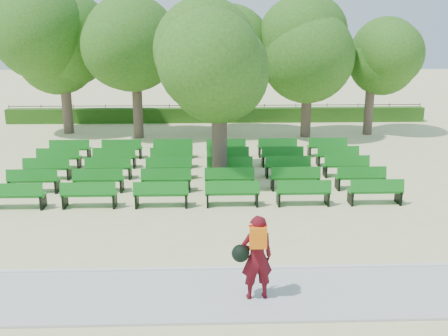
# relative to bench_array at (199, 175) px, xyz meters

# --- Properties ---
(ground) EXTENTS (120.00, 120.00, 0.00)m
(ground) POSITION_rel_bench_array_xyz_m (0.97, -1.64, -0.09)
(ground) COLOR beige
(paving) EXTENTS (30.00, 2.20, 0.06)m
(paving) POSITION_rel_bench_array_xyz_m (0.97, -9.04, -0.06)
(paving) COLOR #B1B2AD
(paving) RESTS_ON ground
(curb) EXTENTS (30.00, 0.12, 0.10)m
(curb) POSITION_rel_bench_array_xyz_m (0.97, -7.89, -0.04)
(curb) COLOR silver
(curb) RESTS_ON ground
(hedge) EXTENTS (26.00, 0.70, 0.90)m
(hedge) POSITION_rel_bench_array_xyz_m (0.97, 12.36, 0.36)
(hedge) COLOR #255114
(hedge) RESTS_ON ground
(fence) EXTENTS (26.00, 0.10, 1.02)m
(fence) POSITION_rel_bench_array_xyz_m (0.97, 12.76, -0.09)
(fence) COLOR black
(fence) RESTS_ON ground
(tree_line) EXTENTS (21.80, 6.80, 7.04)m
(tree_line) POSITION_rel_bench_array_xyz_m (0.97, 8.36, -0.09)
(tree_line) COLOR #2F601A
(tree_line) RESTS_ON ground
(bench_array) EXTENTS (1.76, 0.56, 1.10)m
(bench_array) POSITION_rel_bench_array_xyz_m (0.00, 0.00, 0.00)
(bench_array) COLOR #136F19
(bench_array) RESTS_ON ground
(tree_among) EXTENTS (4.33, 4.33, 6.19)m
(tree_among) POSITION_rel_bench_array_xyz_m (0.79, -0.45, 4.11)
(tree_among) COLOR brown
(tree_among) RESTS_ON ground
(person) EXTENTS (0.89, 0.56, 1.83)m
(person) POSITION_rel_bench_array_xyz_m (1.32, -9.23, 0.92)
(person) COLOR #4D0B13
(person) RESTS_ON ground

